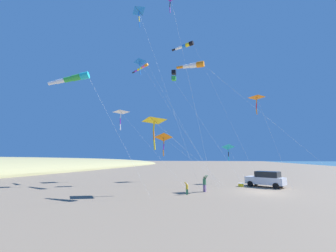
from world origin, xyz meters
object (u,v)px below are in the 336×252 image
person_child_grey_jacket (187,188)px  kite_windsock_orange_high_right (194,65)px  cooler_box (241,185)px  kite_delta_small_distant (154,121)px  kite_delta_green_low_center (140,62)px  kite_delta_yellow_midlevel (139,11)px  kite_windsock_checkered_midright (185,46)px  kite_delta_purple_drifting (164,138)px  kite_delta_rainbow_low_near (257,98)px  kite_windsock_long_streamer_right (142,68)px  kite_delta_white_trailing (228,147)px  person_adult_flyer (205,183)px  kite_windsock_teal_far_right (74,78)px  kite_delta_black_fish_shape (121,112)px  parked_car (266,179)px  kite_box_long_streamer_left (174,75)px

person_child_grey_jacket → kite_windsock_orange_high_right: size_ratio=0.07×
cooler_box → kite_delta_small_distant: (8.46, 8.03, 6.96)m
person_child_grey_jacket → kite_delta_green_low_center: kite_delta_green_low_center is taller
kite_delta_yellow_midlevel → kite_windsock_checkered_midright: size_ratio=1.05×
kite_delta_yellow_midlevel → kite_windsock_orange_high_right: (-6.78, 0.65, -8.29)m
kite_delta_purple_drifting → kite_delta_rainbow_low_near: bearing=157.3°
kite_delta_small_distant → kite_windsock_long_streamer_right: bearing=-60.4°
kite_windsock_checkered_midright → kite_windsock_orange_high_right: bearing=106.4°
kite_delta_rainbow_low_near → kite_windsock_long_streamer_right: 18.91m
kite_delta_small_distant → kite_windsock_checkered_midright: bearing=-99.9°
kite_delta_small_distant → kite_windsock_long_streamer_right: kite_windsock_long_streamer_right is taller
kite_delta_purple_drifting → kite_delta_white_trailing: 9.84m
kite_delta_purple_drifting → kite_windsock_orange_high_right: (-6.49, 10.40, 6.48)m
kite_delta_yellow_midlevel → kite_delta_rainbow_low_near: bearing=-162.4°
person_adult_flyer → kite_delta_yellow_midlevel: size_ratio=0.08×
kite_windsock_teal_far_right → person_adult_flyer: bearing=-139.6°
kite_delta_small_distant → kite_delta_yellow_midlevel: bearing=-32.4°
kite_delta_white_trailing → kite_delta_green_low_center: kite_delta_green_low_center is taller
kite_windsock_orange_high_right → kite_windsock_teal_far_right: bearing=36.0°
person_child_grey_jacket → kite_delta_black_fish_shape: bearing=-36.9°
kite_delta_purple_drifting → kite_delta_black_fish_shape: kite_delta_black_fish_shape is taller
parked_car → person_adult_flyer: parked_car is taller
person_child_grey_jacket → kite_delta_small_distant: (3.13, 0.64, 6.54)m
person_child_grey_jacket → kite_delta_white_trailing: bearing=-111.0°
kite_windsock_checkered_midright → kite_delta_white_trailing: bearing=-160.3°
kite_delta_black_fish_shape → kite_delta_rainbow_low_near: 20.23m
kite_delta_black_fish_shape → kite_delta_rainbow_low_near: kite_delta_black_fish_shape is taller
kite_delta_black_fish_shape → kite_delta_green_low_center: kite_delta_green_low_center is taller
kite_delta_purple_drifting → person_child_grey_jacket: bearing=117.4°
kite_delta_green_low_center → kite_windsock_teal_far_right: kite_delta_green_low_center is taller
kite_delta_purple_drifting → kite_windsock_checkered_midright: 14.48m
parked_car → kite_windsock_orange_high_right: size_ratio=0.28×
parked_car → kite_windsock_orange_high_right: kite_windsock_orange_high_right is taller
kite_delta_green_low_center → kite_delta_small_distant: 14.02m
kite_delta_yellow_midlevel → kite_delta_green_low_center: bearing=-68.7°
kite_windsock_long_streamer_right → kite_delta_black_fish_shape: bearing=10.3°
kite_delta_yellow_midlevel → kite_windsock_checkered_midright: 8.72m
person_adult_flyer → kite_box_long_streamer_left: 16.81m
person_child_grey_jacket → cooler_box: bearing=-125.8°
parked_car → kite_delta_small_distant: bearing=36.7°
parked_car → cooler_box: size_ratio=7.47×
cooler_box → kite_delta_black_fish_shape: bearing=-6.1°
person_adult_flyer → kite_windsock_long_streamer_right: bearing=-36.2°
person_adult_flyer → kite_box_long_streamer_left: kite_box_long_streamer_left is taller
kite_delta_purple_drifting → kite_delta_small_distant: size_ratio=1.11×
kite_delta_black_fish_shape → kite_delta_white_trailing: bearing=-175.5°
kite_delta_yellow_midlevel → kite_box_long_streamer_left: bearing=-109.5°
kite_windsock_teal_far_right → kite_delta_white_trailing: bearing=-126.5°
parked_car → kite_windsock_teal_far_right: bearing=40.3°
person_child_grey_jacket → kite_delta_purple_drifting: size_ratio=0.12×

